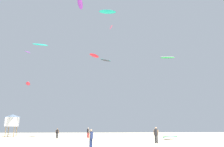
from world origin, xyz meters
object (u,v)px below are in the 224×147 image
object	(u,v)px
kite_aloft_3	(94,56)
kite_aloft_7	(108,12)
kite_aloft_1	(80,4)
kite_grounded_near	(170,138)
kite_aloft_8	(167,58)
person_left	(88,132)
kite_aloft_4	(106,60)
kite_aloft_6	(28,52)
person_midground	(156,134)
person_foreground	(91,137)
kite_aloft_2	(28,84)
kite_aloft_0	(111,27)
person_right	(57,133)
lifeguard_tower	(12,120)
kite_aloft_5	(40,45)

from	to	relation	value
kite_aloft_3	kite_aloft_7	xyz separation A→B (m)	(2.73, 1.53, 10.72)
kite_aloft_1	kite_aloft_7	bearing A→B (deg)	40.69
kite_grounded_near	kite_aloft_8	bearing A→B (deg)	68.35
person_left	kite_aloft_4	bearing A→B (deg)	-143.75
kite_aloft_6	kite_aloft_1	bearing A→B (deg)	-52.75
person_left	kite_aloft_8	size ratio (longest dim) A/B	0.41
kite_aloft_1	kite_aloft_7	xyz separation A→B (m)	(5.75, 4.94, 1.35)
kite_grounded_near	person_midground	bearing A→B (deg)	-119.98
kite_grounded_near	person_left	bearing A→B (deg)	152.16
kite_aloft_3	kite_aloft_7	bearing A→B (deg)	29.26
person_foreground	kite_aloft_2	xyz separation A→B (m)	(-15.09, 34.39, 11.18)
kite_aloft_0	kite_aloft_8	world-z (taller)	kite_aloft_0
person_midground	kite_aloft_8	xyz separation A→B (m)	(14.12, 31.97, 19.77)
kite_grounded_near	kite_aloft_1	size ratio (longest dim) A/B	0.87
kite_aloft_1	kite_aloft_4	size ratio (longest dim) A/B	1.30
kite_aloft_6	kite_aloft_8	bearing A→B (deg)	-0.17
person_right	kite_aloft_6	xyz separation A→B (m)	(-11.37, 19.61, 20.23)
kite_aloft_4	kite_aloft_6	xyz separation A→B (m)	(-20.77, -0.21, 1.59)
lifeguard_tower	kite_aloft_5	distance (m)	16.12
kite_aloft_6	person_midground	bearing A→B (deg)	-53.11
kite_aloft_5	person_left	bearing A→B (deg)	25.33
person_midground	lifeguard_tower	distance (m)	29.30
person_right	kite_aloft_0	bearing A→B (deg)	-37.20
person_left	person_foreground	bearing A→B (deg)	50.75
kite_aloft_1	person_right	bearing A→B (deg)	-162.97
person_midground	kite_aloft_0	distance (m)	37.54
person_left	kite_aloft_7	distance (m)	25.97
kite_aloft_1	kite_aloft_5	xyz separation A→B (m)	(-6.23, -2.86, -9.81)
person_left	kite_grounded_near	distance (m)	13.93
kite_aloft_4	kite_aloft_1	bearing A→B (deg)	-109.02
person_foreground	kite_aloft_6	size ratio (longest dim) A/B	0.77
kite_aloft_2	kite_aloft_5	world-z (taller)	kite_aloft_5
person_midground	kite_aloft_8	bearing A→B (deg)	-160.98
lifeguard_tower	person_foreground	bearing A→B (deg)	-58.66
person_foreground	kite_aloft_4	world-z (taller)	kite_aloft_4
person_midground	kite_aloft_7	xyz separation A→B (m)	(-4.09, 18.30, 25.37)
kite_aloft_3	kite_aloft_8	world-z (taller)	kite_aloft_8
lifeguard_tower	kite_aloft_8	world-z (taller)	kite_aloft_8
person_foreground	person_left	distance (m)	19.26
person_left	kite_grounded_near	bearing A→B (deg)	112.27
person_left	kite_aloft_4	size ratio (longest dim) A/B	0.52
lifeguard_tower	kite_aloft_8	size ratio (longest dim) A/B	1.01
kite_aloft_3	kite_aloft_5	xyz separation A→B (m)	(-9.25, -6.27, -0.45)
person_left	person_midground	bearing A→B (deg)	78.18
person_right	kite_aloft_6	distance (m)	30.38
person_midground	kite_grounded_near	size ratio (longest dim) A/B	0.49
kite_grounded_near	kite_aloft_8	distance (m)	33.04
kite_aloft_0	kite_aloft_7	xyz separation A→B (m)	(-1.70, -8.76, -0.54)
kite_aloft_0	kite_aloft_6	xyz separation A→B (m)	(-21.68, 5.03, -5.81)
person_right	kite_aloft_7	xyz separation A→B (m)	(8.62, 5.82, 25.50)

